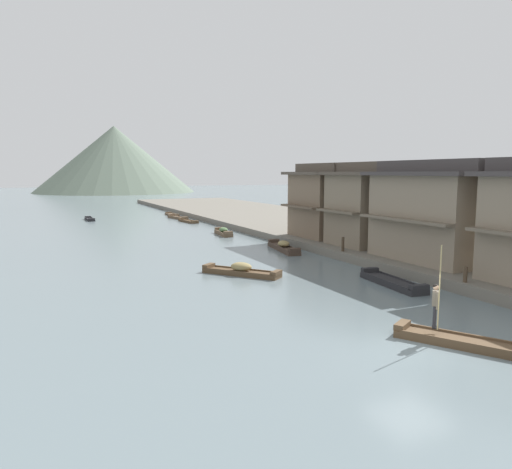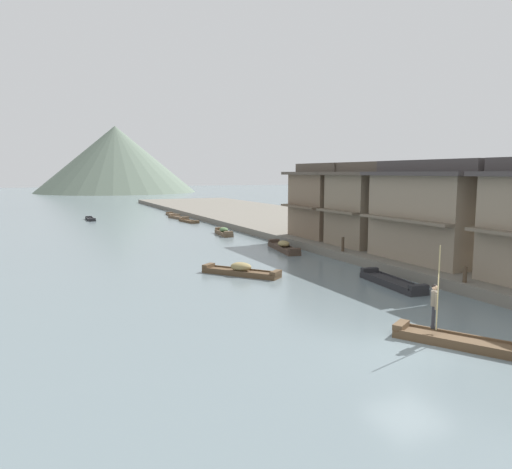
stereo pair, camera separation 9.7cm
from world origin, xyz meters
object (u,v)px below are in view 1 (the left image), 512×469
(boatman_person, at_px, (436,301))
(house_waterfront_second, at_px, (436,212))
(boat_crossing_west, at_px, (223,232))
(mooring_post_dock_mid, at_px, (343,244))
(boat_foreground_poled, at_px, (467,343))
(boat_moored_second, at_px, (284,247))
(boat_midriver_upstream, at_px, (90,219))
(house_waterfront_tall, at_px, (371,204))
(boat_moored_nearest, at_px, (392,282))
(boat_moored_far, at_px, (188,221))
(mooring_post_dock_near, at_px, (465,275))
(boat_moored_third, at_px, (241,271))
(boat_upstream_distant, at_px, (178,218))
(boat_midriver_drifting, at_px, (172,215))
(house_waterfront_narrow, at_px, (328,201))

(boatman_person, height_order, house_waterfront_second, house_waterfront_second)
(boat_crossing_west, height_order, mooring_post_dock_mid, mooring_post_dock_mid)
(boat_foreground_poled, height_order, boatman_person, boatman_person)
(boat_moored_second, relative_size, boat_crossing_west, 1.37)
(boat_midriver_upstream, relative_size, house_waterfront_tall, 0.56)
(boatman_person, bearing_deg, boat_moored_nearest, 59.17)
(boatman_person, distance_m, boat_moored_far, 43.84)
(boatman_person, xyz_separation_m, mooring_post_dock_near, (6.41, 4.40, -0.49))
(boat_midriver_upstream, height_order, house_waterfront_second, house_waterfront_second)
(boat_moored_third, height_order, mooring_post_dock_mid, mooring_post_dock_mid)
(boat_upstream_distant, bearing_deg, boat_moored_second, -89.22)
(boat_midriver_upstream, bearing_deg, boat_moored_far, -35.53)
(boat_moored_third, relative_size, mooring_post_dock_near, 5.72)
(boat_moored_second, xyz_separation_m, boat_midriver_drifting, (0.14, 33.22, -0.13))
(boat_moored_nearest, height_order, mooring_post_dock_mid, mooring_post_dock_mid)
(boat_foreground_poled, distance_m, boat_moored_far, 44.71)
(boatman_person, xyz_separation_m, house_waterfront_tall, (10.10, 16.55, 2.14))
(mooring_post_dock_mid, bearing_deg, house_waterfront_second, -57.13)
(boat_foreground_poled, relative_size, house_waterfront_second, 0.57)
(boat_moored_nearest, distance_m, boat_upstream_distant, 41.12)
(house_waterfront_narrow, bearing_deg, house_waterfront_second, -90.80)
(boat_moored_second, xyz_separation_m, mooring_post_dock_near, (1.85, -15.57, 0.72))
(boat_moored_third, xyz_separation_m, boat_upstream_distant, (6.07, 35.29, -0.10))
(boat_moored_nearest, bearing_deg, house_waterfront_narrow, 69.51)
(boat_foreground_poled, bearing_deg, boat_moored_nearest, 65.32)
(boat_foreground_poled, height_order, boat_upstream_distant, boat_upstream_distant)
(boat_midriver_upstream, relative_size, mooring_post_dock_near, 4.69)
(boat_crossing_west, height_order, house_waterfront_narrow, house_waterfront_narrow)
(mooring_post_dock_near, bearing_deg, boat_foreground_poled, -137.54)
(boat_moored_far, bearing_deg, boat_moored_nearest, -89.66)
(boat_moored_far, xyz_separation_m, mooring_post_dock_near, (2.27, -39.22, 0.86))
(boat_foreground_poled, bearing_deg, house_waterfront_tall, 61.40)
(boat_foreground_poled, relative_size, boat_moored_third, 1.06)
(boat_upstream_distant, relative_size, house_waterfront_narrow, 0.76)
(boatman_person, xyz_separation_m, house_waterfront_second, (9.68, 9.74, 2.12))
(house_waterfront_tall, bearing_deg, boat_moored_second, 148.30)
(boat_moored_far, height_order, boat_midriver_upstream, boat_midriver_upstream)
(boat_foreground_poled, bearing_deg, house_waterfront_second, 49.54)
(boat_moored_nearest, distance_m, house_waterfront_narrow, 16.07)
(boatman_person, relative_size, boat_midriver_upstream, 0.84)
(mooring_post_dock_mid, bearing_deg, boat_foreground_poled, -110.37)
(boat_midriver_drifting, bearing_deg, house_waterfront_narrow, -80.62)
(boat_crossing_west, relative_size, mooring_post_dock_near, 4.98)
(boat_midriver_drifting, relative_size, house_waterfront_narrow, 0.67)
(boat_moored_far, xyz_separation_m, mooring_post_dock_mid, (2.27, -28.83, 0.96))
(boat_crossing_west, distance_m, house_waterfront_second, 21.95)
(house_waterfront_narrow, bearing_deg, mooring_post_dock_mid, -115.49)
(boat_moored_second, xyz_separation_m, boat_moored_third, (-6.46, -6.85, -0.00))
(house_waterfront_tall, bearing_deg, boat_moored_third, -164.09)
(boatman_person, height_order, boat_moored_third, boatman_person)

